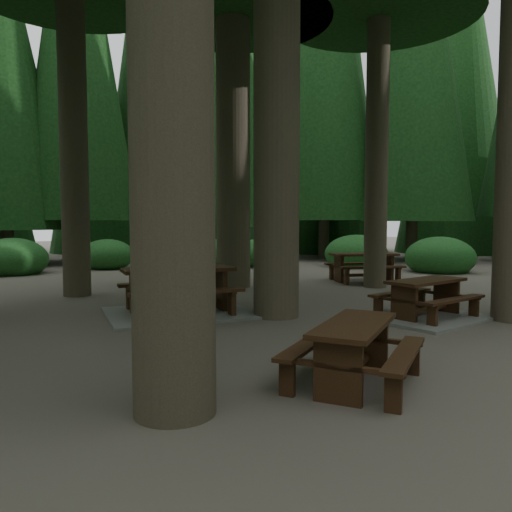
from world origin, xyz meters
TOP-DOWN VIEW (x-y plane):
  - ground at (0.00, 0.00)m, footprint 80.00×80.00m
  - picnic_table_a at (2.90, -1.53)m, footprint 2.20×1.86m
  - picnic_table_c at (-0.60, 1.41)m, footprint 3.04×2.69m
  - picnic_table_d at (6.15, 3.00)m, footprint 2.38×2.19m
  - picnic_table_e at (-0.87, -3.38)m, footprint 1.99×1.88m
  - shrub_ring at (0.70, 0.75)m, footprint 23.86×24.64m

SIDE VIEW (x-z plane):
  - ground at x=0.00m, z-range 0.00..0.00m
  - picnic_table_a at x=2.90m, z-range -0.12..0.59m
  - picnic_table_c at x=-0.60m, z-range -0.13..0.77m
  - shrub_ring at x=0.70m, z-range -0.35..1.15m
  - picnic_table_e at x=-0.87m, z-range 0.11..0.79m
  - picnic_table_d at x=6.15m, z-range 0.14..0.97m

